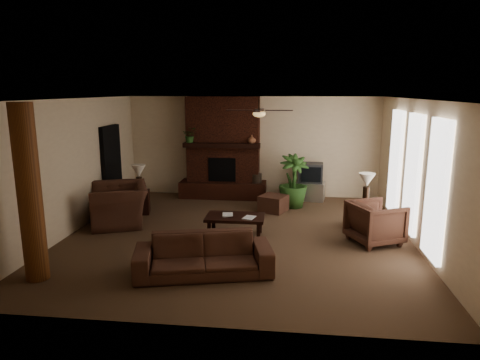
# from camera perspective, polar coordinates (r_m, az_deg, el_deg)

# --- Properties ---
(room_shell) EXTENTS (7.00, 7.00, 7.00)m
(room_shell) POSITION_cam_1_polar(r_m,az_deg,el_deg) (8.54, -0.31, 1.41)
(room_shell) COLOR brown
(room_shell) RESTS_ON ground
(fireplace) EXTENTS (2.40, 0.70, 2.80)m
(fireplace) POSITION_cam_1_polar(r_m,az_deg,el_deg) (11.84, -2.28, 3.19)
(fireplace) COLOR #4A1F13
(fireplace) RESTS_ON ground
(windows) EXTENTS (0.08, 3.65, 2.35)m
(windows) POSITION_cam_1_polar(r_m,az_deg,el_deg) (9.02, 22.17, 0.76)
(windows) COLOR white
(windows) RESTS_ON ground
(log_column) EXTENTS (0.36, 0.36, 2.80)m
(log_column) POSITION_cam_1_polar(r_m,az_deg,el_deg) (7.31, -26.45, -1.70)
(log_column) COLOR brown
(log_column) RESTS_ON ground
(doorway) EXTENTS (0.10, 1.00, 2.10)m
(doorway) POSITION_cam_1_polar(r_m,az_deg,el_deg) (11.23, -16.86, 1.65)
(doorway) COLOR black
(doorway) RESTS_ON ground
(ceiling_fan) EXTENTS (1.35, 1.35, 0.37)m
(ceiling_fan) POSITION_cam_1_polar(r_m,az_deg,el_deg) (8.67, 2.58, 9.08)
(ceiling_fan) COLOR black
(ceiling_fan) RESTS_ON ceiling
(sofa) EXTENTS (2.31, 1.15, 0.87)m
(sofa) POSITION_cam_1_polar(r_m,az_deg,el_deg) (7.04, -4.93, -9.18)
(sofa) COLOR #4E2E21
(sofa) RESTS_ON ground
(armchair_left) EXTENTS (1.35, 1.61, 1.20)m
(armchair_left) POSITION_cam_1_polar(r_m,az_deg,el_deg) (9.89, -15.92, -2.32)
(armchair_left) COLOR #4E2E21
(armchair_left) RESTS_ON ground
(armchair_right) EXTENTS (1.13, 1.16, 0.91)m
(armchair_right) POSITION_cam_1_polar(r_m,az_deg,el_deg) (8.78, 17.75, -5.22)
(armchair_right) COLOR #4E2E21
(armchair_right) RESTS_ON ground
(coffee_table) EXTENTS (1.20, 0.70, 0.43)m
(coffee_table) POSITION_cam_1_polar(r_m,az_deg,el_deg) (8.78, -0.64, -5.20)
(coffee_table) COLOR black
(coffee_table) RESTS_ON ground
(ottoman) EXTENTS (0.79, 0.79, 0.40)m
(ottoman) POSITION_cam_1_polar(r_m,az_deg,el_deg) (10.62, 4.50, -3.14)
(ottoman) COLOR #4E2E21
(ottoman) RESTS_ON ground
(tv_stand) EXTENTS (0.92, 0.63, 0.50)m
(tv_stand) POSITION_cam_1_polar(r_m,az_deg,el_deg) (11.82, 9.20, -1.45)
(tv_stand) COLOR silver
(tv_stand) RESTS_ON ground
(tv) EXTENTS (0.68, 0.57, 0.52)m
(tv) POSITION_cam_1_polar(r_m,az_deg,el_deg) (11.70, 9.47, 0.97)
(tv) COLOR #323234
(tv) RESTS_ON tv_stand
(floor_vase) EXTENTS (0.34, 0.34, 0.77)m
(floor_vase) POSITION_cam_1_polar(r_m,az_deg,el_deg) (11.80, 2.11, -0.42)
(floor_vase) COLOR #2E2319
(floor_vase) RESTS_ON ground
(floor_plant) EXTENTS (1.25, 1.55, 0.76)m
(floor_plant) POSITION_cam_1_polar(r_m,az_deg,el_deg) (11.02, 7.13, -1.67)
(floor_plant) COLOR #2E5421
(floor_plant) RESTS_ON ground
(side_table_left) EXTENTS (0.60, 0.60, 0.55)m
(side_table_left) POSITION_cam_1_polar(r_m,az_deg,el_deg) (10.71, -13.41, -2.90)
(side_table_left) COLOR black
(side_table_left) RESTS_ON ground
(lamp_left) EXTENTS (0.43, 0.43, 0.65)m
(lamp_left) POSITION_cam_1_polar(r_m,az_deg,el_deg) (10.56, -13.47, 0.94)
(lamp_left) COLOR black
(lamp_left) RESTS_ON side_table_left
(side_table_right) EXTENTS (0.52, 0.52, 0.55)m
(side_table_right) POSITION_cam_1_polar(r_m,az_deg,el_deg) (9.79, 16.33, -4.47)
(side_table_right) COLOR black
(side_table_right) RESTS_ON ground
(lamp_right) EXTENTS (0.39, 0.39, 0.65)m
(lamp_right) POSITION_cam_1_polar(r_m,az_deg,el_deg) (9.64, 16.67, -0.29)
(lamp_right) COLOR black
(lamp_right) RESTS_ON side_table_right
(mantel_plant) EXTENTS (0.45, 0.48, 0.33)m
(mantel_plant) POSITION_cam_1_polar(r_m,az_deg,el_deg) (11.67, -6.71, 5.81)
(mantel_plant) COLOR #2E5421
(mantel_plant) RESTS_ON fireplace
(mantel_vase) EXTENTS (0.24, 0.25, 0.22)m
(mantel_vase) POSITION_cam_1_polar(r_m,az_deg,el_deg) (11.43, 1.59, 5.48)
(mantel_vase) COLOR brown
(mantel_vase) RESTS_ON fireplace
(book_a) EXTENTS (0.22, 0.06, 0.29)m
(book_a) POSITION_cam_1_polar(r_m,az_deg,el_deg) (8.76, -2.39, -3.87)
(book_a) COLOR #999999
(book_a) RESTS_ON coffee_table
(book_b) EXTENTS (0.21, 0.08, 0.29)m
(book_b) POSITION_cam_1_polar(r_m,az_deg,el_deg) (8.61, 0.57, -4.15)
(book_b) COLOR #999999
(book_b) RESTS_ON coffee_table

